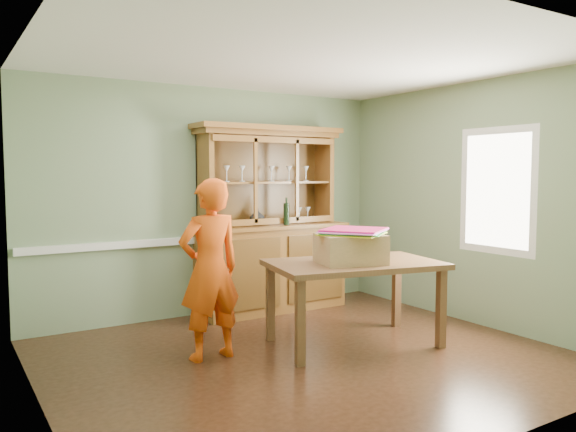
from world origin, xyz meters
TOP-DOWN VIEW (x-y plane):
  - floor at (0.00, 0.00)m, footprint 4.50×4.50m
  - ceiling at (0.00, 0.00)m, footprint 4.50×4.50m
  - wall_back at (0.00, 2.00)m, footprint 4.50×0.00m
  - wall_left at (-2.25, 0.00)m, footprint 0.00×4.00m
  - wall_right at (2.25, 0.00)m, footprint 0.00×4.00m
  - wall_front at (0.00, -2.00)m, footprint 4.50×0.00m
  - chair_rail at (0.00, 1.98)m, footprint 4.41×0.05m
  - framed_map at (-2.23, 0.30)m, footprint 0.03×0.60m
  - window_panel at (2.23, -0.30)m, footprint 0.03×0.96m
  - china_hutch at (0.64, 1.74)m, footprint 1.92×0.63m
  - dining_table at (0.62, 0.09)m, footprint 1.81×1.30m
  - cardboard_box at (0.52, 0.04)m, footprint 0.71×0.63m
  - kite_stack at (0.55, 0.03)m, footprint 0.77×0.77m
  - person at (-0.76, 0.44)m, footprint 0.62×0.43m

SIDE VIEW (x-z plane):
  - floor at x=0.00m, z-range 0.00..0.00m
  - dining_table at x=0.62m, z-range 0.31..1.13m
  - china_hutch at x=0.64m, z-range -0.34..1.92m
  - person at x=-0.76m, z-range 0.00..1.64m
  - chair_rail at x=0.00m, z-range 0.86..0.94m
  - cardboard_box at x=0.52m, z-range 0.82..1.10m
  - kite_stack at x=0.55m, z-range 1.10..1.16m
  - wall_back at x=0.00m, z-range -0.90..3.60m
  - wall_left at x=-2.25m, z-range -0.65..3.35m
  - wall_right at x=2.25m, z-range -0.65..3.35m
  - wall_front at x=0.00m, z-range -0.90..3.60m
  - window_panel at x=2.23m, z-range 0.82..2.18m
  - framed_map at x=-2.23m, z-range 1.32..1.78m
  - ceiling at x=0.00m, z-range 2.70..2.70m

